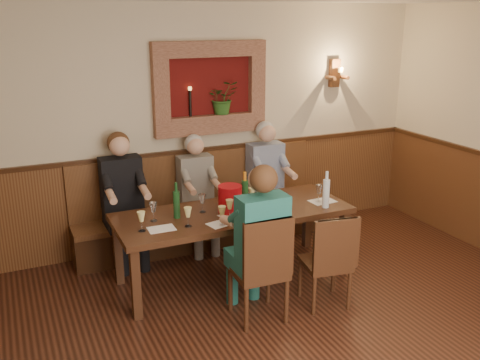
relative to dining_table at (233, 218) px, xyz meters
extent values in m
cube|color=beige|center=(0.00, 1.15, 0.72)|extent=(6.00, 0.04, 2.80)
cube|color=#502B16|center=(0.00, 1.13, -0.13)|extent=(6.00, 0.04, 1.10)
cube|color=#381E0F|center=(0.00, 1.13, 0.45)|extent=(6.02, 0.06, 0.05)
cube|color=#510D0B|center=(0.20, 1.13, 1.17)|extent=(1.00, 0.02, 0.70)
cube|color=#9B674F|center=(0.20, 1.09, 1.61)|extent=(1.36, 0.12, 0.18)
cube|color=#9B674F|center=(0.20, 1.09, 0.73)|extent=(1.36, 0.12, 0.18)
cube|color=#9B674F|center=(-0.39, 1.09, 1.17)|extent=(0.18, 0.12, 0.70)
cube|color=#9B674F|center=(0.79, 1.09, 1.17)|extent=(0.18, 0.12, 0.70)
cube|color=#9B674F|center=(0.20, 1.09, 0.84)|extent=(1.00, 0.14, 0.04)
imported|color=#28541C|center=(0.35, 1.09, 1.06)|extent=(0.35, 0.30, 0.39)
cylinder|color=black|center=(-0.05, 1.09, 1.01)|extent=(0.03, 0.03, 0.30)
cylinder|color=#FFBF59|center=(-0.05, 1.09, 1.18)|extent=(0.04, 0.04, 0.04)
cube|color=#502B16|center=(1.90, 1.10, 1.27)|extent=(0.12, 0.08, 0.35)
cylinder|color=#502B16|center=(1.80, 1.03, 1.22)|extent=(0.05, 0.18, 0.05)
cylinder|color=#502B16|center=(2.00, 1.03, 1.22)|extent=(0.05, 0.18, 0.05)
cylinder|color=#FFBF59|center=(1.90, 0.97, 1.32)|extent=(0.06, 0.06, 0.06)
cube|color=#391E11|center=(0.00, 0.00, 0.04)|extent=(2.40, 0.90, 0.06)
cube|color=#391E11|center=(-1.12, -0.37, -0.33)|extent=(0.08, 0.08, 0.69)
cube|color=#391E11|center=(1.12, -0.37, -0.33)|extent=(0.08, 0.08, 0.69)
cube|color=#391E11|center=(-1.12, 0.37, -0.33)|extent=(0.08, 0.08, 0.69)
cube|color=#391E11|center=(1.12, 0.37, -0.33)|extent=(0.08, 0.08, 0.69)
cube|color=#381E0F|center=(0.00, 0.91, -0.48)|extent=(3.00, 0.40, 0.40)
cube|color=#502B16|center=(0.00, 0.91, -0.26)|extent=(3.00, 0.45, 0.06)
cube|color=#502B16|center=(0.00, 1.10, 0.10)|extent=(3.00, 0.06, 0.66)
cube|color=#391E11|center=(-0.11, -0.80, -0.46)|extent=(0.45, 0.45, 0.43)
cube|color=#391E11|center=(-0.11, -0.80, -0.22)|extent=(0.47, 0.47, 0.05)
cube|color=#391E11|center=(-0.12, -1.00, 0.08)|extent=(0.45, 0.06, 0.54)
cube|color=#391E11|center=(0.58, -0.84, -0.48)|extent=(0.45, 0.45, 0.39)
cube|color=#391E11|center=(0.58, -0.84, -0.26)|extent=(0.47, 0.47, 0.05)
cube|color=#391E11|center=(0.55, -1.03, 0.01)|extent=(0.41, 0.11, 0.49)
cube|color=black|center=(-0.93, 0.75, -0.45)|extent=(0.44, 0.46, 0.45)
cube|color=black|center=(-0.93, 0.93, 0.23)|extent=(0.44, 0.23, 0.57)
sphere|color=#D8A384|center=(-0.93, 0.89, 0.65)|extent=(0.22, 0.22, 0.22)
sphere|color=#4C2D19|center=(-0.93, 0.94, 0.67)|extent=(0.24, 0.24, 0.24)
cube|color=#504C49|center=(-0.07, 0.77, -0.45)|extent=(0.39, 0.41, 0.45)
cube|color=#504C49|center=(-0.07, 0.93, 0.18)|extent=(0.39, 0.21, 0.52)
sphere|color=#D8A384|center=(-0.07, 0.89, 0.56)|extent=(0.20, 0.20, 0.20)
sphere|color=#B2B2B2|center=(-0.07, 0.94, 0.58)|extent=(0.22, 0.22, 0.22)
cube|color=navy|center=(0.84, 0.76, -0.45)|extent=(0.43, 0.45, 0.45)
cube|color=navy|center=(0.84, 0.93, 0.22)|extent=(0.43, 0.22, 0.56)
sphere|color=#D8A384|center=(0.84, 0.89, 0.63)|extent=(0.21, 0.21, 0.21)
sphere|color=#B2B2B2|center=(0.84, 0.94, 0.65)|extent=(0.23, 0.23, 0.23)
cube|color=#184754|center=(-0.11, -0.69, -0.45)|extent=(0.44, 0.46, 0.45)
cube|color=#184754|center=(-0.11, -0.87, 0.23)|extent=(0.44, 0.23, 0.58)
sphere|color=#D8A384|center=(-0.11, -0.83, 0.65)|extent=(0.22, 0.22, 0.22)
sphere|color=#4C2D19|center=(-0.11, -0.88, 0.67)|extent=(0.24, 0.24, 0.24)
cylinder|color=#B70B13|center=(-0.04, -0.01, 0.21)|extent=(0.29, 0.29, 0.27)
cylinder|color=#19471E|center=(0.13, 0.00, 0.23)|extent=(0.09, 0.09, 0.30)
cylinder|color=orange|center=(0.13, 0.00, 0.42)|extent=(0.04, 0.04, 0.09)
cylinder|color=#19471E|center=(-0.58, 0.05, 0.21)|extent=(0.08, 0.08, 0.27)
cylinder|color=#19471E|center=(-0.58, 0.05, 0.39)|extent=(0.03, 0.03, 0.09)
cylinder|color=silver|center=(0.91, -0.30, 0.22)|extent=(0.08, 0.08, 0.30)
cylinder|color=silver|center=(0.91, -0.30, 0.42)|extent=(0.04, 0.04, 0.09)
cube|color=white|center=(-0.80, -0.17, 0.08)|extent=(0.25, 0.18, 0.00)
cube|color=white|center=(-0.05, -0.12, 0.08)|extent=(0.31, 0.26, 0.00)
cube|color=white|center=(0.99, -0.13, 0.08)|extent=(0.28, 0.21, 0.00)
cube|color=white|center=(-0.25, -0.28, 0.08)|extent=(0.28, 0.23, 0.00)
camera|label=1|loc=(-2.05, -4.67, 1.98)|focal=40.00mm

